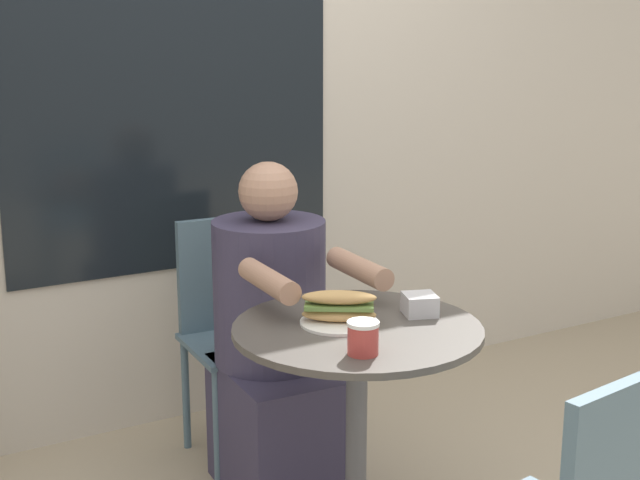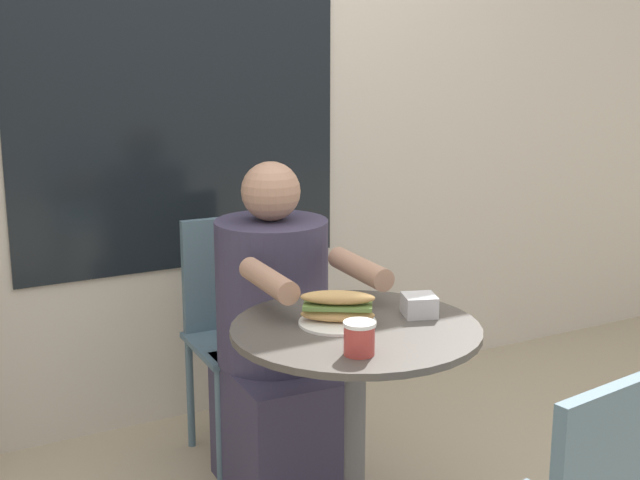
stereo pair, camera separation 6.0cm
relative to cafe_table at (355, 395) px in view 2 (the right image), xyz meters
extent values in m
cube|color=beige|center=(0.00, 1.29, 0.85)|extent=(8.00, 0.08, 2.80)
cube|color=black|center=(-0.03, 1.25, 0.82)|extent=(1.31, 0.01, 1.49)
cylinder|color=#47423D|center=(0.00, 0.00, 0.19)|extent=(0.69, 0.69, 0.02)
cylinder|color=#515156|center=(0.00, 0.00, -0.17)|extent=(0.06, 0.06, 0.71)
cube|color=slate|center=(0.03, 0.80, -0.11)|extent=(0.40, 0.40, 0.02)
cube|color=slate|center=(0.04, 0.98, 0.11)|extent=(0.35, 0.05, 0.42)
cylinder|color=slate|center=(0.18, 0.63, -0.33)|extent=(0.03, 0.03, 0.43)
cylinder|color=slate|center=(-0.15, 0.65, -0.33)|extent=(0.03, 0.03, 0.43)
cylinder|color=slate|center=(0.20, 0.96, -0.33)|extent=(0.03, 0.03, 0.43)
cylinder|color=slate|center=(-0.13, 0.98, -0.33)|extent=(0.03, 0.03, 0.43)
cube|color=#38334C|center=(0.02, 0.51, -0.32)|extent=(0.38, 0.49, 0.45)
cylinder|color=#38334C|center=(0.03, 0.58, 0.14)|extent=(0.37, 0.37, 0.48)
sphere|color=tan|center=(0.03, 0.58, 0.48)|extent=(0.19, 0.19, 0.19)
cylinder|color=tan|center=(0.16, 0.24, 0.29)|extent=(0.08, 0.30, 0.07)
cylinder|color=tan|center=(-0.14, 0.25, 0.29)|extent=(0.08, 0.30, 0.07)
cylinder|color=white|center=(-0.03, 0.04, 0.21)|extent=(0.22, 0.22, 0.01)
ellipsoid|color=tan|center=(-0.03, 0.04, 0.23)|extent=(0.21, 0.17, 0.04)
cube|color=olive|center=(-0.03, 0.04, 0.25)|extent=(0.20, 0.16, 0.01)
ellipsoid|color=tan|center=(-0.03, 0.04, 0.28)|extent=(0.21, 0.17, 0.04)
cylinder|color=#B73D38|center=(-0.10, -0.19, 0.24)|extent=(0.08, 0.08, 0.08)
cylinder|color=white|center=(-0.10, -0.19, 0.28)|extent=(0.08, 0.08, 0.01)
cube|color=silver|center=(0.21, -0.01, 0.23)|extent=(0.12, 0.12, 0.06)
camera|label=1|loc=(-1.25, -1.95, 1.00)|focal=50.00mm
camera|label=2|loc=(-1.20, -1.98, 1.00)|focal=50.00mm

